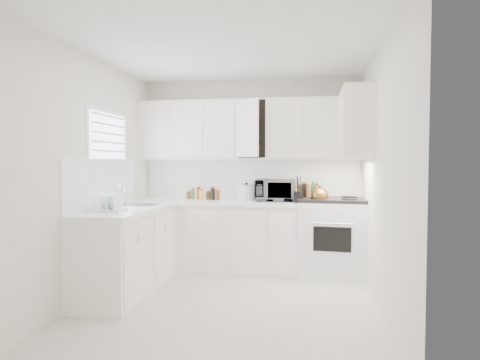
% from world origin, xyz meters
% --- Properties ---
extents(floor, '(3.20, 3.20, 0.00)m').
position_xyz_m(floor, '(0.00, 0.00, 0.00)').
color(floor, silver).
rests_on(floor, ground).
extents(ceiling, '(3.20, 3.20, 0.00)m').
position_xyz_m(ceiling, '(0.00, 0.00, 2.60)').
color(ceiling, white).
rests_on(ceiling, ground).
extents(wall_back, '(3.00, 0.00, 3.00)m').
position_xyz_m(wall_back, '(0.00, 1.60, 1.30)').
color(wall_back, white).
rests_on(wall_back, ground).
extents(wall_front, '(3.00, 0.00, 3.00)m').
position_xyz_m(wall_front, '(0.00, -1.60, 1.30)').
color(wall_front, white).
rests_on(wall_front, ground).
extents(wall_left, '(0.00, 3.20, 3.20)m').
position_xyz_m(wall_left, '(-1.50, 0.00, 1.30)').
color(wall_left, white).
rests_on(wall_left, ground).
extents(wall_right, '(0.00, 3.20, 3.20)m').
position_xyz_m(wall_right, '(1.50, 0.00, 1.30)').
color(wall_right, white).
rests_on(wall_right, ground).
extents(window_blinds, '(0.06, 0.96, 1.06)m').
position_xyz_m(window_blinds, '(-1.48, 0.35, 1.55)').
color(window_blinds, white).
rests_on(window_blinds, wall_left).
extents(lower_cabinets_back, '(2.22, 0.60, 0.90)m').
position_xyz_m(lower_cabinets_back, '(-0.39, 1.30, 0.45)').
color(lower_cabinets_back, white).
rests_on(lower_cabinets_back, floor).
extents(lower_cabinets_left, '(0.60, 1.60, 0.90)m').
position_xyz_m(lower_cabinets_left, '(-1.20, 0.20, 0.45)').
color(lower_cabinets_left, white).
rests_on(lower_cabinets_left, floor).
extents(countertop_back, '(2.24, 0.64, 0.05)m').
position_xyz_m(countertop_back, '(-0.39, 1.29, 0.93)').
color(countertop_back, white).
rests_on(countertop_back, lower_cabinets_back).
extents(countertop_left, '(0.64, 1.62, 0.05)m').
position_xyz_m(countertop_left, '(-1.19, 0.20, 0.93)').
color(countertop_left, white).
rests_on(countertop_left, lower_cabinets_left).
extents(backsplash_back, '(2.98, 0.02, 0.55)m').
position_xyz_m(backsplash_back, '(0.00, 1.59, 1.23)').
color(backsplash_back, white).
rests_on(backsplash_back, wall_back).
extents(backsplash_left, '(0.02, 1.60, 0.55)m').
position_xyz_m(backsplash_left, '(-1.49, 0.20, 1.23)').
color(backsplash_left, white).
rests_on(backsplash_left, wall_left).
extents(upper_cabinets_back, '(3.00, 0.33, 0.80)m').
position_xyz_m(upper_cabinets_back, '(0.00, 1.44, 1.50)').
color(upper_cabinets_back, white).
rests_on(upper_cabinets_back, wall_back).
extents(upper_cabinets_right, '(0.33, 0.90, 0.80)m').
position_xyz_m(upper_cabinets_right, '(1.33, 0.82, 1.50)').
color(upper_cabinets_right, white).
rests_on(upper_cabinets_right, wall_right).
extents(sink, '(0.42, 0.38, 0.30)m').
position_xyz_m(sink, '(-1.19, 0.55, 1.07)').
color(sink, gray).
rests_on(sink, countertop_left).
extents(stove, '(0.89, 0.76, 1.28)m').
position_xyz_m(stove, '(1.12, 1.26, 0.64)').
color(stove, white).
rests_on(stove, floor).
extents(tea_kettle, '(0.31, 0.28, 0.24)m').
position_xyz_m(tea_kettle, '(0.94, 1.10, 1.06)').
color(tea_kettle, '#936028').
rests_on(tea_kettle, stove).
extents(frying_pan, '(0.45, 0.55, 0.04)m').
position_xyz_m(frying_pan, '(1.30, 1.42, 0.97)').
color(frying_pan, black).
rests_on(frying_pan, stove).
extents(microwave, '(0.54, 0.32, 0.35)m').
position_xyz_m(microwave, '(0.37, 1.31, 1.13)').
color(microwave, gray).
rests_on(microwave, countertop_back).
extents(rice_cooker, '(0.27, 0.27, 0.23)m').
position_xyz_m(rice_cooker, '(-0.03, 1.39, 1.07)').
color(rice_cooker, white).
rests_on(rice_cooker, countertop_back).
extents(paper_towel, '(0.12, 0.12, 0.27)m').
position_xyz_m(paper_towel, '(0.04, 1.48, 1.08)').
color(paper_towel, white).
rests_on(paper_towel, countertop_back).
extents(utensil_crock, '(0.14, 0.14, 0.35)m').
position_xyz_m(utensil_crock, '(0.68, 1.11, 1.12)').
color(utensil_crock, black).
rests_on(utensil_crock, countertop_back).
extents(dish_rack, '(0.37, 0.29, 0.19)m').
position_xyz_m(dish_rack, '(-1.26, -0.14, 1.05)').
color(dish_rack, white).
rests_on(dish_rack, countertop_left).
extents(spice_left_0, '(0.06, 0.06, 0.13)m').
position_xyz_m(spice_left_0, '(-0.85, 1.42, 1.02)').
color(spice_left_0, brown).
rests_on(spice_left_0, countertop_back).
extents(spice_left_1, '(0.06, 0.06, 0.13)m').
position_xyz_m(spice_left_1, '(-0.78, 1.33, 1.02)').
color(spice_left_1, '#41832B').
rests_on(spice_left_1, countertop_back).
extents(spice_left_2, '(0.06, 0.06, 0.13)m').
position_xyz_m(spice_left_2, '(-0.70, 1.42, 1.02)').
color(spice_left_2, '#D0551B').
rests_on(spice_left_2, countertop_back).
extents(spice_left_3, '(0.06, 0.06, 0.13)m').
position_xyz_m(spice_left_3, '(-0.62, 1.33, 1.02)').
color(spice_left_3, yellow).
rests_on(spice_left_3, countertop_back).
extents(spice_left_4, '(0.06, 0.06, 0.13)m').
position_xyz_m(spice_left_4, '(-0.55, 1.42, 1.02)').
color(spice_left_4, brown).
rests_on(spice_left_4, countertop_back).
extents(spice_left_5, '(0.06, 0.06, 0.13)m').
position_xyz_m(spice_left_5, '(-0.47, 1.33, 1.02)').
color(spice_left_5, black).
rests_on(spice_left_5, countertop_back).
extents(spice_left_6, '(0.06, 0.06, 0.13)m').
position_xyz_m(spice_left_6, '(-0.40, 1.42, 1.02)').
color(spice_left_6, brown).
rests_on(spice_left_6, countertop_back).
extents(sauce_right_0, '(0.06, 0.06, 0.19)m').
position_xyz_m(sauce_right_0, '(0.58, 1.46, 1.05)').
color(sauce_right_0, '#D0551B').
rests_on(sauce_right_0, countertop_back).
extents(sauce_right_1, '(0.06, 0.06, 0.19)m').
position_xyz_m(sauce_right_1, '(0.64, 1.40, 1.05)').
color(sauce_right_1, yellow).
rests_on(sauce_right_1, countertop_back).
extents(sauce_right_2, '(0.06, 0.06, 0.19)m').
position_xyz_m(sauce_right_2, '(0.69, 1.46, 1.05)').
color(sauce_right_2, brown).
rests_on(sauce_right_2, countertop_back).
extents(sauce_right_3, '(0.06, 0.06, 0.19)m').
position_xyz_m(sauce_right_3, '(0.74, 1.40, 1.05)').
color(sauce_right_3, black).
rests_on(sauce_right_3, countertop_back).
extents(sauce_right_4, '(0.06, 0.06, 0.19)m').
position_xyz_m(sauce_right_4, '(0.80, 1.46, 1.05)').
color(sauce_right_4, brown).
rests_on(sauce_right_4, countertop_back).
extents(sauce_right_5, '(0.06, 0.06, 0.19)m').
position_xyz_m(sauce_right_5, '(0.85, 1.40, 1.05)').
color(sauce_right_5, '#41832B').
rests_on(sauce_right_5, countertop_back).
extents(sauce_right_6, '(0.06, 0.06, 0.19)m').
position_xyz_m(sauce_right_6, '(0.91, 1.46, 1.05)').
color(sauce_right_6, '#D0551B').
rests_on(sauce_right_6, countertop_back).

